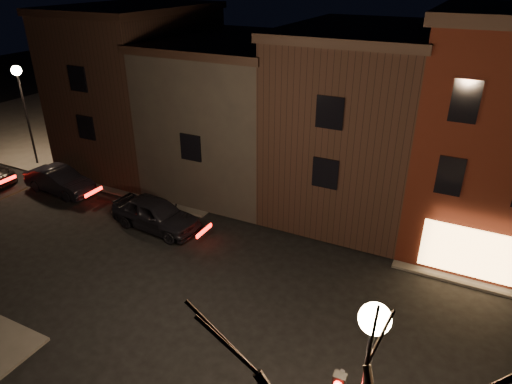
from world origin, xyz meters
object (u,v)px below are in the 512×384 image
parked_car_b (60,181)px  street_lamp_near (368,364)px  parked_car_a (156,214)px  street_lamp_far (21,89)px

parked_car_b → street_lamp_near: bearing=-113.0°
parked_car_b → parked_car_a: bearing=-92.9°
street_lamp_near → parked_car_a: bearing=144.4°
parked_car_a → parked_car_b: bearing=88.7°
parked_car_a → parked_car_b: 7.68m
parked_car_a → parked_car_b: parked_car_a is taller
parked_car_a → parked_car_b: size_ratio=1.06×
street_lamp_far → street_lamp_near: bearing=-25.8°
parked_car_b → street_lamp_far: bearing=67.2°
parked_car_a → street_lamp_near: bearing=-121.1°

